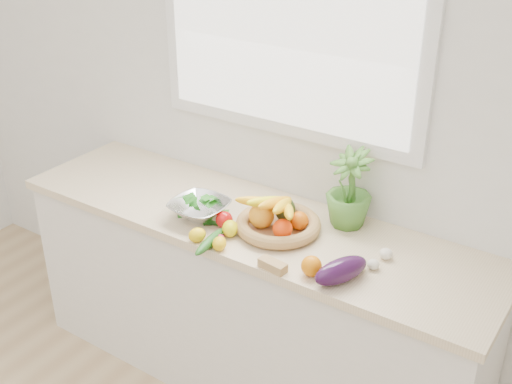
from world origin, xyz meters
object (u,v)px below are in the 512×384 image
Objects in this scene: fruit_basket at (278,220)px; cucumber at (210,242)px; apple at (224,220)px; potted_herb at (349,188)px; eggplant at (341,271)px; colander_with_spinach at (199,205)px.

cucumber is at bearing -122.21° from fruit_basket.
potted_herb reaches higher than apple.
fruit_basket is (0.20, 0.10, 0.02)m from apple.
cucumber is at bearing -172.26° from eggplant.
colander_with_spinach reaches higher than apple.
cucumber is (0.04, -0.15, -0.02)m from apple.
cucumber is 0.65× the size of potted_herb.
fruit_basket is 0.35m from colander_with_spinach.
fruit_basket is at bearing 155.09° from eggplant.
potted_herb is 0.65m from colander_with_spinach.
eggplant reaches higher than apple.
cucumber is 0.58× the size of fruit_basket.
eggplant is at bearing -66.39° from potted_herb.
potted_herb is at bearing 113.61° from eggplant.
colander_with_spinach is at bearing -163.19° from fruit_basket.
fruit_basket reaches higher than eggplant.
eggplant is 0.95× the size of colander_with_spinach.
apple is 0.23m from fruit_basket.
colander_with_spinach reaches higher than cucumber.
cucumber is 0.31m from fruit_basket.
potted_herb is 0.33m from fruit_basket.
colander_with_spinach is at bearing 138.38° from cucumber.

